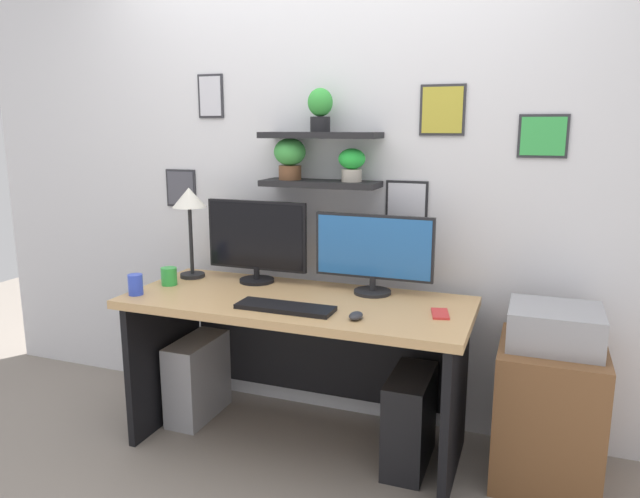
{
  "coord_description": "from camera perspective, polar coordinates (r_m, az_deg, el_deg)",
  "views": [
    {
      "loc": [
        1.04,
        -2.45,
        1.54
      ],
      "look_at": [
        0.1,
        0.05,
        0.99
      ],
      "focal_mm": 33.08,
      "sensor_mm": 36.0,
      "label": 1
    }
  ],
  "objects": [
    {
      "name": "back_wall_assembly",
      "position": [
        3.07,
        0.8,
        8.23
      ],
      "size": [
        4.4,
        0.24,
        2.7
      ],
      "color": "silver",
      "rests_on": "ground"
    },
    {
      "name": "computer_tower_right",
      "position": [
        2.85,
        8.67,
        -16.02
      ],
      "size": [
        0.18,
        0.4,
        0.44
      ],
      "primitive_type": "cube",
      "color": "black",
      "rests_on": "ground"
    },
    {
      "name": "monitor_left",
      "position": [
        3.05,
        -6.15,
        0.9
      ],
      "size": [
        0.54,
        0.18,
        0.42
      ],
      "color": "black",
      "rests_on": "desk"
    },
    {
      "name": "computer_tower_left",
      "position": [
        3.31,
        -11.75,
        -12.11
      ],
      "size": [
        0.18,
        0.4,
        0.43
      ],
      "primitive_type": "cube",
      "color": "#99999E",
      "rests_on": "ground"
    },
    {
      "name": "pen_cup",
      "position": [
        2.96,
        -17.42,
        -3.3
      ],
      "size": [
        0.07,
        0.07,
        0.1
      ],
      "primitive_type": "cylinder",
      "color": "blue",
      "rests_on": "desk"
    },
    {
      "name": "desk",
      "position": [
        2.89,
        -1.84,
        -8.52
      ],
      "size": [
        1.63,
        0.68,
        0.75
      ],
      "color": "tan",
      "rests_on": "ground"
    },
    {
      "name": "cell_phone",
      "position": [
        2.59,
        11.55,
        -6.16
      ],
      "size": [
        0.1,
        0.15,
        0.01
      ],
      "primitive_type": "cube",
      "rotation": [
        0.0,
        0.0,
        0.23
      ],
      "color": "red",
      "rests_on": "desk"
    },
    {
      "name": "computer_mouse",
      "position": [
        2.49,
        3.49,
        -6.46
      ],
      "size": [
        0.06,
        0.09,
        0.03
      ],
      "primitive_type": "ellipsoid",
      "color": "#2D2D33",
      "rests_on": "desk"
    },
    {
      "name": "drawer_cabinet",
      "position": [
        2.87,
        21.15,
        -14.49
      ],
      "size": [
        0.44,
        0.5,
        0.62
      ],
      "primitive_type": "cube",
      "color": "brown",
      "rests_on": "ground"
    },
    {
      "name": "desk_lamp",
      "position": [
        3.17,
        -12.52,
        4.05
      ],
      "size": [
        0.18,
        0.18,
        0.48
      ],
      "color": "black",
      "rests_on": "desk"
    },
    {
      "name": "ground_plane",
      "position": [
        3.08,
        -2.18,
        -18.33
      ],
      "size": [
        8.0,
        8.0,
        0.0
      ],
      "primitive_type": "plane",
      "color": "gray"
    },
    {
      "name": "keyboard",
      "position": [
        2.62,
        -3.39,
        -5.66
      ],
      "size": [
        0.44,
        0.14,
        0.02
      ],
      "primitive_type": "cube",
      "color": "black",
      "rests_on": "desk"
    },
    {
      "name": "coffee_mug",
      "position": [
        3.1,
        -14.41,
        -2.58
      ],
      "size": [
        0.08,
        0.08,
        0.09
      ],
      "primitive_type": "cylinder",
      "color": "green",
      "rests_on": "desk"
    },
    {
      "name": "monitor_right",
      "position": [
        2.83,
        5.21,
        -0.24
      ],
      "size": [
        0.58,
        0.18,
        0.38
      ],
      "color": "black",
      "rests_on": "desk"
    },
    {
      "name": "printer",
      "position": [
        2.73,
        21.76,
        -7.01
      ],
      "size": [
        0.38,
        0.34,
        0.17
      ],
      "primitive_type": "cube",
      "color": "#9E9EA3",
      "rests_on": "drawer_cabinet"
    }
  ]
}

